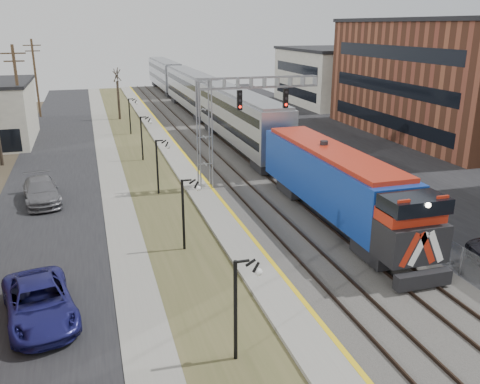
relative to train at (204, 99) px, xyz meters
name	(u,v)px	position (x,y,z in m)	size (l,w,h in m)	color
street_west	(54,176)	(-17.00, -19.64, -2.90)	(7.00, 120.00, 0.04)	black
sidewalk	(111,172)	(-12.50, -19.64, -2.88)	(2.00, 120.00, 0.08)	gray
grass_median	(147,169)	(-9.50, -19.64, -2.89)	(4.00, 120.00, 0.06)	#464826
platform	(182,165)	(-6.50, -19.64, -2.80)	(2.00, 120.00, 0.24)	gray
ballast_bed	(237,161)	(-1.50, -19.64, -2.82)	(8.00, 120.00, 0.20)	#595651
parking_lot	(357,153)	(10.50, -19.64, -2.90)	(16.00, 120.00, 0.04)	black
platform_edge	(192,163)	(-5.62, -19.64, -2.67)	(0.24, 120.00, 0.01)	gold
track_near	(215,161)	(-3.50, -19.64, -2.64)	(1.58, 120.00, 0.15)	#2D2119
track_far	(253,158)	(0.00, -19.64, -2.64)	(1.58, 120.00, 0.15)	#2D2119
train	(204,99)	(0.00, 0.00, 0.00)	(3.00, 85.85, 5.33)	navy
signal_gantry	(227,114)	(-4.28, -26.65, 2.67)	(9.00, 1.07, 8.15)	gray
lampposts	(182,214)	(-9.50, -36.36, -0.92)	(0.14, 62.14, 4.00)	black
fence	(281,150)	(2.70, -19.64, -2.12)	(0.04, 120.00, 1.60)	gray
bare_trees	(38,135)	(-18.16, -15.73, -0.22)	(12.30, 42.30, 5.95)	#382D23
car_lot_d	(350,164)	(6.33, -25.78, -2.11)	(2.26, 5.57, 1.62)	navy
car_lot_e	(300,145)	(5.34, -17.83, -2.17)	(1.77, 4.40, 1.50)	slate
car_lot_f	(330,158)	(5.83, -23.30, -2.13)	(1.68, 4.81, 1.58)	#0D4518
car_street_a	(40,303)	(-16.50, -41.80, -2.13)	(2.61, 5.67, 1.57)	navy
car_street_b	(41,191)	(-17.45, -26.16, -2.12)	(2.25, 5.54, 1.61)	slate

